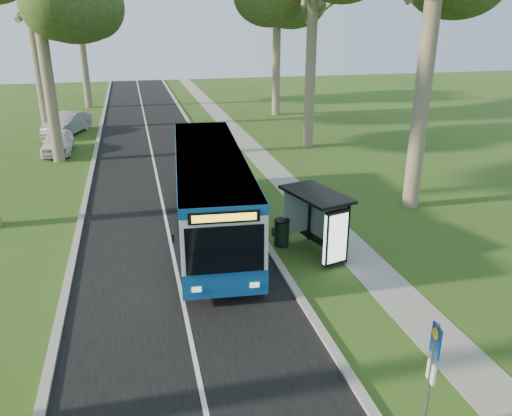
{
  "coord_description": "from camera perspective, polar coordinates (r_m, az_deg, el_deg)",
  "views": [
    {
      "loc": [
        -4.5,
        -13.1,
        8.03
      ],
      "look_at": [
        -0.43,
        3.34,
        1.6
      ],
      "focal_mm": 35.0,
      "sensor_mm": 36.0,
      "label": 1
    }
  ],
  "objects": [
    {
      "name": "bus_shelter",
      "position": [
        17.52,
        7.66,
        -0.79
      ],
      "size": [
        2.13,
        3.02,
        2.34
      ],
      "rotation": [
        0.0,
        0.0,
        0.26
      ],
      "color": "black",
      "rests_on": "ground"
    },
    {
      "name": "litter_bin",
      "position": [
        18.76,
        2.96,
        -2.81
      ],
      "size": [
        0.6,
        0.6,
        1.04
      ],
      "rotation": [
        0.0,
        0.0,
        -0.08
      ],
      "color": "black",
      "rests_on": "ground"
    },
    {
      "name": "kerb_east",
      "position": [
        24.85,
        -2.75,
        2.06
      ],
      "size": [
        0.25,
        100.0,
        0.12
      ],
      "primitive_type": "cube",
      "color": "#9E9B93",
      "rests_on": "ground"
    },
    {
      "name": "ground",
      "position": [
        16.01,
        4.42,
        -9.38
      ],
      "size": [
        120.0,
        120.0,
        0.0
      ],
      "primitive_type": "plane",
      "color": "#325019",
      "rests_on": "ground"
    },
    {
      "name": "bus",
      "position": [
        19.86,
        -5.25,
        2.0
      ],
      "size": [
        3.57,
        12.26,
        3.2
      ],
      "rotation": [
        0.0,
        0.0,
        -0.09
      ],
      "color": "white",
      "rests_on": "ground"
    },
    {
      "name": "centre_line",
      "position": [
        24.47,
        -10.81,
        1.31
      ],
      "size": [
        0.12,
        100.0,
        0.0
      ],
      "primitive_type": "cube",
      "color": "white",
      "rests_on": "road"
    },
    {
      "name": "car_silver",
      "position": [
        39.87,
        -20.79,
        9.0
      ],
      "size": [
        3.37,
        5.09,
        1.59
      ],
      "primitive_type": "imported",
      "rotation": [
        0.0,
        0.0,
        -0.39
      ],
      "color": "#A3A5AB",
      "rests_on": "ground"
    },
    {
      "name": "road",
      "position": [
        24.47,
        -10.8,
        1.28
      ],
      "size": [
        7.0,
        100.0,
        0.02
      ],
      "primitive_type": "cube",
      "color": "black",
      "rests_on": "ground"
    },
    {
      "name": "bus_stop_sign",
      "position": [
        10.8,
        19.45,
        -16.85
      ],
      "size": [
        0.11,
        0.37,
        2.65
      ],
      "rotation": [
        0.0,
        0.0,
        -0.15
      ],
      "color": "gray",
      "rests_on": "ground"
    },
    {
      "name": "car_white",
      "position": [
        34.37,
        -21.74,
        7.05
      ],
      "size": [
        1.73,
        4.27,
        1.45
      ],
      "primitive_type": "imported",
      "rotation": [
        0.0,
        0.0,
        -0.0
      ],
      "color": "white",
      "rests_on": "ground"
    },
    {
      "name": "footpath",
      "position": [
        25.58,
        3.87,
        2.47
      ],
      "size": [
        1.5,
        100.0,
        0.02
      ],
      "primitive_type": "cube",
      "color": "gray",
      "rests_on": "ground"
    },
    {
      "name": "kerb_west",
      "position": [
        24.56,
        -18.97,
        0.69
      ],
      "size": [
        0.25,
        100.0,
        0.12
      ],
      "primitive_type": "cube",
      "color": "#9E9B93",
      "rests_on": "ground"
    }
  ]
}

